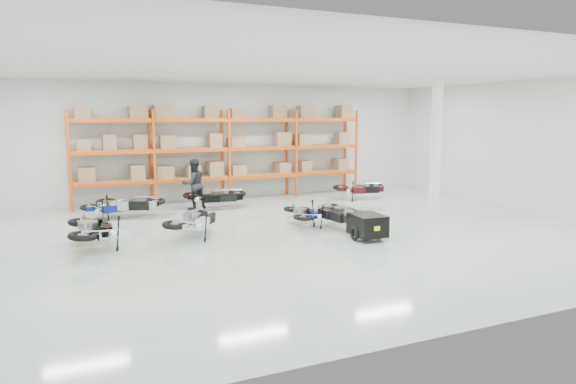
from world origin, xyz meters
name	(u,v)px	position (x,y,z in m)	size (l,w,h in m)	color
room	(296,153)	(0.00, 0.00, 2.25)	(18.00, 18.00, 18.00)	#ABBFAD
pallet_rack	(226,142)	(0.00, 6.45, 2.26)	(11.28, 0.98, 3.62)	#E94B0C
structural_column	(436,148)	(5.20, 0.50, 2.25)	(0.25, 0.25, 4.50)	white
moto_blue_centre	(304,210)	(0.62, 0.81, 0.49)	(0.71, 1.59, 0.97)	#081155
moto_silver_left	(195,216)	(-2.65, 0.83, 0.58)	(0.84, 1.89, 1.15)	silver
moto_black_far_left	(93,224)	(-5.25, 0.68, 0.61)	(0.89, 1.99, 1.22)	black
moto_touring_right	(338,209)	(1.44, 0.21, 0.57)	(0.83, 1.87, 1.14)	black
trailer	(367,225)	(1.44, -1.39, 0.39)	(0.85, 1.62, 0.67)	black
moto_back_a	(113,203)	(-4.44, 4.34, 0.50)	(0.72, 1.62, 0.99)	navy
moto_back_b	(129,200)	(-3.94, 4.30, 0.59)	(0.85, 1.92, 1.17)	#A2A7AC
moto_back_c	(216,193)	(-0.95, 4.68, 0.59)	(0.86, 1.93, 1.18)	black
moto_back_d	(361,185)	(4.88, 4.45, 0.55)	(0.80, 1.81, 1.10)	#420D14
person_back	(194,184)	(-1.65, 5.01, 0.89)	(0.87, 0.68, 1.78)	black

